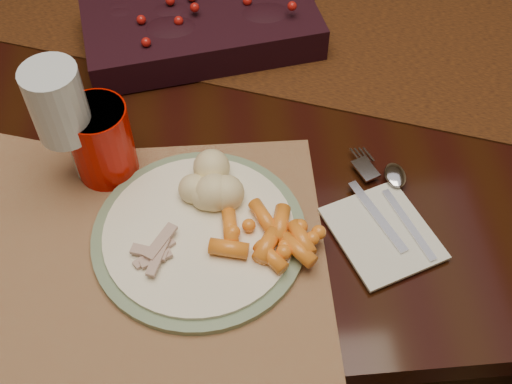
{
  "coord_description": "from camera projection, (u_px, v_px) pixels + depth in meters",
  "views": [
    {
      "loc": [
        -0.03,
        -0.75,
        1.4
      ],
      "look_at": [
        0.01,
        -0.29,
        0.8
      ],
      "focal_mm": 45.0,
      "sensor_mm": 36.0,
      "label": 1
    }
  ],
  "objects": [
    {
      "name": "red_cup",
      "position": [
        102.0,
        141.0,
        0.8
      ],
      "size": [
        0.08,
        0.08,
        0.11
      ],
      "primitive_type": "cylinder",
      "rotation": [
        0.0,
        0.0,
        0.09
      ],
      "color": "#B30A00",
      "rests_on": "placemat_main"
    },
    {
      "name": "dining_table",
      "position": [
        239.0,
        209.0,
        1.27
      ],
      "size": [
        1.8,
        1.0,
        0.75
      ],
      "primitive_type": "cube",
      "color": "black",
      "rests_on": "floor"
    },
    {
      "name": "baby_carrots",
      "position": [
        264.0,
        240.0,
        0.74
      ],
      "size": [
        0.12,
        0.11,
        0.02
      ],
      "primitive_type": null,
      "rotation": [
        0.0,
        0.0,
        0.26
      ],
      "color": "orange",
      "rests_on": "dinner_plate"
    },
    {
      "name": "floor",
      "position": [
        243.0,
        300.0,
        1.56
      ],
      "size": [
        5.0,
        5.0,
        0.0
      ],
      "primitive_type": "plane",
      "color": "black",
      "rests_on": "ground"
    },
    {
      "name": "spoon",
      "position": [
        404.0,
        208.0,
        0.79
      ],
      "size": [
        0.07,
        0.14,
        0.0
      ],
      "primitive_type": null,
      "rotation": [
        0.0,
        0.0,
        0.32
      ],
      "color": "silver",
      "rests_on": "napkin"
    },
    {
      "name": "centerpiece",
      "position": [
        201.0,
        23.0,
        0.97
      ],
      "size": [
        0.37,
        0.23,
        0.07
      ],
      "primitive_type": null,
      "rotation": [
        0.0,
        0.0,
        0.16
      ],
      "color": "black",
      "rests_on": "table_runner"
    },
    {
      "name": "table_runner",
      "position": [
        220.0,
        10.0,
        1.05
      ],
      "size": [
        1.69,
        0.93,
        0.0
      ],
      "primitive_type": "cube",
      "rotation": [
        0.0,
        0.0,
        -0.37
      ],
      "color": "#422910",
      "rests_on": "dining_table"
    },
    {
      "name": "mashed_potatoes",
      "position": [
        206.0,
        177.0,
        0.78
      ],
      "size": [
        0.08,
        0.07,
        0.04
      ],
      "primitive_type": null,
      "rotation": [
        0.0,
        0.0,
        0.01
      ],
      "color": "beige",
      "rests_on": "dinner_plate"
    },
    {
      "name": "fork",
      "position": [
        374.0,
        203.0,
        0.8
      ],
      "size": [
        0.08,
        0.15,
        0.0
      ],
      "primitive_type": null,
      "rotation": [
        0.0,
        0.0,
        0.38
      ],
      "color": "silver",
      "rests_on": "napkin"
    },
    {
      "name": "turkey_shreds",
      "position": [
        160.0,
        251.0,
        0.74
      ],
      "size": [
        0.08,
        0.08,
        0.02
      ],
      "primitive_type": null,
      "rotation": [
        0.0,
        0.0,
        0.36
      ],
      "color": "#AA9689",
      "rests_on": "dinner_plate"
    },
    {
      "name": "wine_glass",
      "position": [
        67.0,
        130.0,
        0.76
      ],
      "size": [
        0.08,
        0.08,
        0.18
      ],
      "primitive_type": null,
      "rotation": [
        0.0,
        0.0,
        -0.21
      ],
      "color": "#A7B7C3",
      "rests_on": "dining_table"
    },
    {
      "name": "dinner_plate",
      "position": [
        199.0,
        234.0,
        0.77
      ],
      "size": [
        0.33,
        0.33,
        0.01
      ],
      "primitive_type": "cylinder",
      "rotation": [
        0.0,
        0.0,
        0.33
      ],
      "color": "white",
      "rests_on": "placemat_main"
    },
    {
      "name": "napkin",
      "position": [
        383.0,
        233.0,
        0.77
      ],
      "size": [
        0.15,
        0.16,
        0.0
      ],
      "primitive_type": "cube",
      "rotation": [
        0.0,
        0.0,
        0.34
      ],
      "color": "silver",
      "rests_on": "placemat_main"
    },
    {
      "name": "placemat_main",
      "position": [
        128.0,
        258.0,
        0.76
      ],
      "size": [
        0.47,
        0.35,
        0.0
      ],
      "primitive_type": "cube",
      "rotation": [
        0.0,
        0.0,
        -0.02
      ],
      "color": "brown",
      "rests_on": "dining_table"
    }
  ]
}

